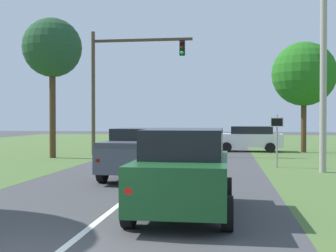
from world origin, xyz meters
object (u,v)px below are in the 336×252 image
object	(u,v)px
red_suv_near	(184,170)
traffic_light	(118,75)
extra_tree_1	(52,49)
keep_moving_sign	(277,134)
crossing_suv_far	(249,138)
pickup_truck_lead	(141,152)
oak_tree_right	(304,74)
utility_pole_right	(323,51)

from	to	relation	value
red_suv_near	traffic_light	distance (m)	17.76
traffic_light	extra_tree_1	world-z (taller)	extra_tree_1
traffic_light	red_suv_near	bearing A→B (deg)	-70.43
red_suv_near	keep_moving_sign	bearing A→B (deg)	72.54
crossing_suv_far	pickup_truck_lead	bearing A→B (deg)	-108.49
red_suv_near	pickup_truck_lead	size ratio (longest dim) A/B	0.85
oak_tree_right	utility_pole_right	bearing A→B (deg)	-95.49
red_suv_near	oak_tree_right	distance (m)	21.47
crossing_suv_far	utility_pole_right	size ratio (longest dim) A/B	0.46
utility_pole_right	extra_tree_1	distance (m)	15.08
oak_tree_right	crossing_suv_far	xyz separation A→B (m)	(-3.62, 0.43, -4.36)
keep_moving_sign	utility_pole_right	xyz separation A→B (m)	(1.73, -1.63, 3.58)
red_suv_near	oak_tree_right	size ratio (longest dim) A/B	0.61
red_suv_near	utility_pole_right	bearing A→B (deg)	60.46
red_suv_near	extra_tree_1	size ratio (longest dim) A/B	0.56
pickup_truck_lead	extra_tree_1	world-z (taller)	extra_tree_1
oak_tree_right	extra_tree_1	size ratio (longest dim) A/B	0.92
traffic_light	extra_tree_1	xyz separation A→B (m)	(-3.31, -2.33, 1.33)
keep_moving_sign	traffic_light	bearing A→B (deg)	147.67
traffic_light	oak_tree_right	distance (m)	12.53
pickup_truck_lead	utility_pole_right	distance (m)	8.89
pickup_truck_lead	extra_tree_1	bearing A→B (deg)	131.06
oak_tree_right	crossing_suv_far	world-z (taller)	oak_tree_right
traffic_light	crossing_suv_far	distance (m)	10.19
utility_pole_right	extra_tree_1	bearing A→B (deg)	160.28
red_suv_near	pickup_truck_lead	bearing A→B (deg)	110.46
red_suv_near	utility_pole_right	size ratio (longest dim) A/B	0.44
traffic_light	oak_tree_right	size ratio (longest dim) A/B	1.04
pickup_truck_lead	oak_tree_right	bearing A→B (deg)	58.84
traffic_light	keep_moving_sign	distance (m)	11.33
keep_moving_sign	oak_tree_right	xyz separation A→B (m)	(2.81, 9.59, 3.71)
red_suv_near	pickup_truck_lead	world-z (taller)	red_suv_near
red_suv_near	extra_tree_1	distance (m)	17.51
pickup_truck_lead	utility_pole_right	xyz separation A→B (m)	(7.36, 2.73, 4.18)
red_suv_near	traffic_light	bearing A→B (deg)	109.57
pickup_truck_lead	keep_moving_sign	distance (m)	7.14
traffic_light	extra_tree_1	bearing A→B (deg)	-144.87
red_suv_near	keep_moving_sign	size ratio (longest dim) A/B	1.83
oak_tree_right	keep_moving_sign	bearing A→B (deg)	-106.34
pickup_truck_lead	oak_tree_right	size ratio (longest dim) A/B	0.71
oak_tree_right	crossing_suv_far	bearing A→B (deg)	173.22
red_suv_near	pickup_truck_lead	distance (m)	6.60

